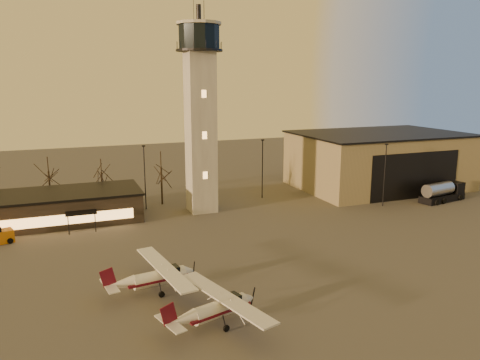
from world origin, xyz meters
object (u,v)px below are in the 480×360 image
object	(u,v)px
hangar	(379,160)
cessna_rear	(161,279)
terminal	(50,208)
cessna_front	(221,311)
fuel_truck	(442,194)
control_tower	(200,105)

from	to	relation	value
hangar	cessna_rear	distance (m)	56.43
terminal	cessna_front	distance (m)	38.19
cessna_front	fuel_truck	bearing A→B (deg)	11.28
terminal	control_tower	bearing A→B (deg)	-5.15
cessna_rear	fuel_truck	bearing A→B (deg)	9.67
cessna_rear	fuel_truck	size ratio (longest dim) A/B	1.34
hangar	fuel_truck	xyz separation A→B (m)	(3.26, -12.98, -3.86)
control_tower	hangar	size ratio (longest dim) A/B	1.07
terminal	cessna_rear	distance (m)	29.54
control_tower	hangar	distance (m)	37.90
fuel_truck	control_tower	bearing A→B (deg)	156.90
control_tower	fuel_truck	size ratio (longest dim) A/B	3.56
cessna_rear	fuel_truck	xyz separation A→B (m)	(51.08, 16.72, 0.14)
control_tower	cessna_front	xyz separation A→B (m)	(-8.38, -33.69, -15.19)
cessna_front	fuel_truck	world-z (taller)	cessna_front
control_tower	hangar	world-z (taller)	control_tower
cessna_front	cessna_rear	size ratio (longest dim) A/B	0.97
hangar	control_tower	bearing A→B (deg)	-173.69
terminal	cessna_front	bearing A→B (deg)	-69.11
control_tower	cessna_front	distance (m)	37.89
control_tower	terminal	bearing A→B (deg)	174.85
fuel_truck	terminal	bearing A→B (deg)	159.65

